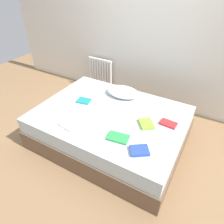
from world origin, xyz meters
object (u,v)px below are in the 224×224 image
(pillow, at_px, (123,92))
(textbook_green, at_px, (118,138))
(textbook_blue, at_px, (139,150))
(textbook_red, at_px, (168,124))
(textbook_lime, at_px, (146,124))
(textbook_white, at_px, (69,124))
(radiator, at_px, (100,73))
(textbook_teal, at_px, (84,101))
(bed, at_px, (110,127))

(pillow, distance_m, textbook_green, 0.97)
(textbook_blue, distance_m, textbook_red, 0.61)
(textbook_lime, relative_size, textbook_white, 0.91)
(textbook_white, bearing_deg, textbook_blue, 10.75)
(textbook_blue, xyz_separation_m, textbook_white, (-0.94, -0.03, -0.01))
(textbook_lime, distance_m, textbook_red, 0.28)
(textbook_white, bearing_deg, textbook_red, 39.54)
(radiator, xyz_separation_m, textbook_teal, (0.45, -1.15, 0.12))
(textbook_white, bearing_deg, radiator, 119.27)
(bed, xyz_separation_m, radiator, (-0.93, 1.20, 0.14))
(pillow, bearing_deg, bed, -82.48)
(radiator, height_order, textbook_red, radiator)
(textbook_teal, relative_size, textbook_green, 0.78)
(textbook_teal, height_order, textbook_lime, textbook_lime)
(textbook_green, distance_m, textbook_white, 0.65)
(textbook_green, distance_m, textbook_red, 0.68)
(textbook_blue, relative_size, textbook_green, 0.81)
(bed, bearing_deg, textbook_teal, 173.85)
(textbook_teal, relative_size, textbook_lime, 0.94)
(radiator, bearing_deg, textbook_green, -51.56)
(radiator, distance_m, textbook_teal, 1.24)
(textbook_blue, height_order, textbook_green, textbook_blue)
(bed, bearing_deg, textbook_blue, -36.03)
(textbook_red, xyz_separation_m, textbook_white, (-1.07, -0.63, -0.00))
(textbook_teal, bearing_deg, textbook_blue, -36.10)
(textbook_green, relative_size, textbook_white, 1.09)
(radiator, height_order, textbook_blue, radiator)
(pillow, distance_m, textbook_red, 0.89)
(textbook_red, bearing_deg, textbook_white, -145.88)
(textbook_green, bearing_deg, textbook_white, 179.33)
(radiator, relative_size, textbook_red, 2.92)
(textbook_red, bearing_deg, textbook_blue, -98.28)
(radiator, distance_m, textbook_white, 1.80)
(textbook_teal, xyz_separation_m, textbook_red, (1.24, 0.09, 0.00))
(bed, bearing_deg, pillow, 97.52)
(radiator, relative_size, textbook_green, 2.41)
(bed, relative_size, textbook_red, 9.93)
(textbook_blue, height_order, textbook_red, textbook_blue)
(bed, bearing_deg, textbook_green, -49.54)
(textbook_lime, xyz_separation_m, textbook_red, (0.24, 0.14, -0.00))
(bed, height_order, pillow, pillow)
(textbook_green, bearing_deg, textbook_red, 43.11)
(textbook_green, height_order, textbook_red, textbook_red)
(radiator, bearing_deg, bed, -52.25)
(textbook_teal, height_order, textbook_red, textbook_red)
(bed, distance_m, textbook_green, 0.58)
(textbook_teal, distance_m, textbook_red, 1.24)
(textbook_teal, bearing_deg, pillow, 35.48)
(radiator, height_order, textbook_lime, radiator)
(pillow, bearing_deg, textbook_blue, -53.89)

